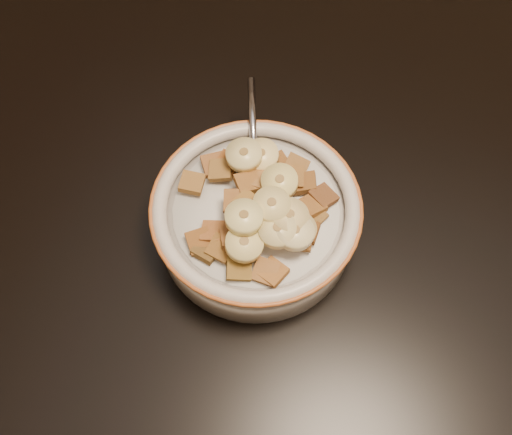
# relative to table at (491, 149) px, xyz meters

# --- Properties ---
(floor) EXTENTS (4.00, 4.50, 0.10)m
(floor) POSITION_rel_table_xyz_m (0.00, 0.00, -0.78)
(floor) COLOR #422816
(floor) RESTS_ON ground
(table) EXTENTS (1.42, 0.93, 0.04)m
(table) POSITION_rel_table_xyz_m (0.00, 0.00, 0.00)
(table) COLOR black
(table) RESTS_ON floor
(cereal_bowl) EXTENTS (0.17, 0.17, 0.04)m
(cereal_bowl) POSITION_rel_table_xyz_m (-0.20, -0.17, 0.04)
(cereal_bowl) COLOR beige
(cereal_bowl) RESTS_ON table
(milk) EXTENTS (0.14, 0.14, 0.00)m
(milk) POSITION_rel_table_xyz_m (-0.20, -0.17, 0.06)
(milk) COLOR white
(milk) RESTS_ON cereal_bowl
(spoon) EXTENTS (0.04, 0.05, 0.01)m
(spoon) POSITION_rel_table_xyz_m (-0.21, -0.14, 0.07)
(spoon) COLOR #A9ABBC
(spoon) RESTS_ON cereal_bowl
(cereal_square_0) EXTENTS (0.02, 0.02, 0.01)m
(cereal_square_0) POSITION_rel_table_xyz_m (-0.16, -0.18, 0.07)
(cereal_square_0) COLOR brown
(cereal_square_0) RESTS_ON milk
(cereal_square_1) EXTENTS (0.03, 0.03, 0.01)m
(cereal_square_1) POSITION_rel_table_xyz_m (-0.21, -0.18, 0.08)
(cereal_square_1) COLOR brown
(cereal_square_1) RESTS_ON milk
(cereal_square_2) EXTENTS (0.02, 0.02, 0.01)m
(cereal_square_2) POSITION_rel_table_xyz_m (-0.16, -0.19, 0.07)
(cereal_square_2) COLOR brown
(cereal_square_2) RESTS_ON milk
(cereal_square_3) EXTENTS (0.03, 0.03, 0.01)m
(cereal_square_3) POSITION_rel_table_xyz_m (-0.21, -0.20, 0.07)
(cereal_square_3) COLOR brown
(cereal_square_3) RESTS_ON milk
(cereal_square_4) EXTENTS (0.03, 0.03, 0.01)m
(cereal_square_4) POSITION_rel_table_xyz_m (-0.23, -0.13, 0.07)
(cereal_square_4) COLOR brown
(cereal_square_4) RESTS_ON milk
(cereal_square_5) EXTENTS (0.02, 0.02, 0.01)m
(cereal_square_5) POSITION_rel_table_xyz_m (-0.20, -0.18, 0.08)
(cereal_square_5) COLOR brown
(cereal_square_5) RESTS_ON milk
(cereal_square_6) EXTENTS (0.03, 0.03, 0.01)m
(cereal_square_6) POSITION_rel_table_xyz_m (-0.16, -0.16, 0.07)
(cereal_square_6) COLOR #945D25
(cereal_square_6) RESTS_ON milk
(cereal_square_7) EXTENTS (0.03, 0.03, 0.01)m
(cereal_square_7) POSITION_rel_table_xyz_m (-0.25, -0.14, 0.07)
(cereal_square_7) COLOR #945E31
(cereal_square_7) RESTS_ON milk
(cereal_square_8) EXTENTS (0.03, 0.03, 0.01)m
(cereal_square_8) POSITION_rel_table_xyz_m (-0.24, -0.21, 0.07)
(cereal_square_8) COLOR brown
(cereal_square_8) RESTS_ON milk
(cereal_square_9) EXTENTS (0.02, 0.02, 0.01)m
(cereal_square_9) POSITION_rel_table_xyz_m (-0.24, -0.14, 0.07)
(cereal_square_9) COLOR olive
(cereal_square_9) RESTS_ON milk
(cereal_square_10) EXTENTS (0.03, 0.03, 0.01)m
(cereal_square_10) POSITION_rel_table_xyz_m (-0.17, -0.13, 0.07)
(cereal_square_10) COLOR brown
(cereal_square_10) RESTS_ON milk
(cereal_square_11) EXTENTS (0.03, 0.03, 0.01)m
(cereal_square_11) POSITION_rel_table_xyz_m (-0.20, -0.12, 0.07)
(cereal_square_11) COLOR brown
(cereal_square_11) RESTS_ON milk
(cereal_square_12) EXTENTS (0.03, 0.03, 0.01)m
(cereal_square_12) POSITION_rel_table_xyz_m (-0.20, -0.23, 0.07)
(cereal_square_12) COLOR olive
(cereal_square_12) RESTS_ON milk
(cereal_square_13) EXTENTS (0.02, 0.02, 0.01)m
(cereal_square_13) POSITION_rel_table_xyz_m (-0.23, -0.20, 0.07)
(cereal_square_13) COLOR brown
(cereal_square_13) RESTS_ON milk
(cereal_square_14) EXTENTS (0.02, 0.02, 0.01)m
(cereal_square_14) POSITION_rel_table_xyz_m (-0.26, -0.16, 0.07)
(cereal_square_14) COLOR olive
(cereal_square_14) RESTS_ON milk
(cereal_square_15) EXTENTS (0.03, 0.03, 0.01)m
(cereal_square_15) POSITION_rel_table_xyz_m (-0.21, -0.16, 0.08)
(cereal_square_15) COLOR #935D2C
(cereal_square_15) RESTS_ON milk
(cereal_square_16) EXTENTS (0.02, 0.02, 0.01)m
(cereal_square_16) POSITION_rel_table_xyz_m (-0.18, -0.13, 0.07)
(cereal_square_16) COLOR brown
(cereal_square_16) RESTS_ON milk
(cereal_square_17) EXTENTS (0.03, 0.03, 0.01)m
(cereal_square_17) POSITION_rel_table_xyz_m (-0.15, -0.16, 0.07)
(cereal_square_17) COLOR olive
(cereal_square_17) RESTS_ON milk
(cereal_square_18) EXTENTS (0.02, 0.02, 0.01)m
(cereal_square_18) POSITION_rel_table_xyz_m (-0.18, -0.12, 0.07)
(cereal_square_18) COLOR brown
(cereal_square_18) RESTS_ON milk
(cereal_square_19) EXTENTS (0.03, 0.03, 0.01)m
(cereal_square_19) POSITION_rel_table_xyz_m (-0.15, -0.14, 0.07)
(cereal_square_19) COLOR brown
(cereal_square_19) RESTS_ON milk
(cereal_square_20) EXTENTS (0.02, 0.02, 0.01)m
(cereal_square_20) POSITION_rel_table_xyz_m (-0.22, -0.21, 0.07)
(cereal_square_20) COLOR brown
(cereal_square_20) RESTS_ON milk
(cereal_square_21) EXTENTS (0.02, 0.03, 0.01)m
(cereal_square_21) POSITION_rel_table_xyz_m (-0.22, -0.17, 0.08)
(cereal_square_21) COLOR #9C6436
(cereal_square_21) RESTS_ON milk
(cereal_square_22) EXTENTS (0.02, 0.03, 0.01)m
(cereal_square_22) POSITION_rel_table_xyz_m (-0.23, -0.22, 0.07)
(cereal_square_22) COLOR brown
(cereal_square_22) RESTS_ON milk
(cereal_square_23) EXTENTS (0.03, 0.03, 0.01)m
(cereal_square_23) POSITION_rel_table_xyz_m (-0.18, -0.17, 0.08)
(cereal_square_23) COLOR brown
(cereal_square_23) RESTS_ON milk
(cereal_square_24) EXTENTS (0.02, 0.02, 0.01)m
(cereal_square_24) POSITION_rel_table_xyz_m (-0.20, -0.15, 0.08)
(cereal_square_24) COLOR olive
(cereal_square_24) RESTS_ON milk
(cereal_square_25) EXTENTS (0.02, 0.02, 0.01)m
(cereal_square_25) POSITION_rel_table_xyz_m (-0.21, -0.14, 0.08)
(cereal_square_25) COLOR #985929
(cereal_square_25) RESTS_ON milk
(cereal_square_26) EXTENTS (0.03, 0.03, 0.01)m
(cereal_square_26) POSITION_rel_table_xyz_m (-0.23, -0.12, 0.07)
(cereal_square_26) COLOR brown
(cereal_square_26) RESTS_ON milk
(cereal_square_27) EXTENTS (0.02, 0.02, 0.01)m
(cereal_square_27) POSITION_rel_table_xyz_m (-0.24, -0.13, 0.07)
(cereal_square_27) COLOR #984C19
(cereal_square_27) RESTS_ON milk
(cereal_square_28) EXTENTS (0.03, 0.03, 0.01)m
(cereal_square_28) POSITION_rel_table_xyz_m (-0.17, -0.18, 0.08)
(cereal_square_28) COLOR brown
(cereal_square_28) RESTS_ON milk
(cereal_square_29) EXTENTS (0.03, 0.03, 0.01)m
(cereal_square_29) POSITION_rel_table_xyz_m (-0.17, -0.22, 0.07)
(cereal_square_29) COLOR #975D25
(cereal_square_29) RESTS_ON milk
(cereal_square_30) EXTENTS (0.02, 0.02, 0.01)m
(cereal_square_30) POSITION_rel_table_xyz_m (-0.18, -0.22, 0.07)
(cereal_square_30) COLOR #9E5F34
(cereal_square_30) RESTS_ON milk
(cereal_square_31) EXTENTS (0.02, 0.02, 0.01)m
(cereal_square_31) POSITION_rel_table_xyz_m (-0.19, -0.18, 0.08)
(cereal_square_31) COLOR #986526
(cereal_square_31) RESTS_ON milk
(banana_slice_0) EXTENTS (0.04, 0.04, 0.01)m
(banana_slice_0) POSITION_rel_table_xyz_m (-0.19, -0.18, 0.09)
(banana_slice_0) COLOR #F5D888
(banana_slice_0) RESTS_ON milk
(banana_slice_1) EXTENTS (0.04, 0.04, 0.01)m
(banana_slice_1) POSITION_rel_table_xyz_m (-0.18, -0.19, 0.09)
(banana_slice_1) COLOR #DDC07C
(banana_slice_1) RESTS_ON milk
(banana_slice_2) EXTENTS (0.04, 0.04, 0.01)m
(banana_slice_2) POSITION_rel_table_xyz_m (-0.22, -0.13, 0.09)
(banana_slice_2) COLOR #D7BF82
(banana_slice_2) RESTS_ON milk
(banana_slice_3) EXTENTS (0.04, 0.04, 0.01)m
(banana_slice_3) POSITION_rel_table_xyz_m (-0.16, -0.19, 0.08)
(banana_slice_3) COLOR #DAC27E
(banana_slice_3) RESTS_ON milk
(banana_slice_4) EXTENTS (0.04, 0.04, 0.02)m
(banana_slice_4) POSITION_rel_table_xyz_m (-0.17, -0.18, 0.09)
(banana_slice_4) COLOR #EFD78D
(banana_slice_4) RESTS_ON milk
(banana_slice_5) EXTENTS (0.03, 0.03, 0.01)m
(banana_slice_5) POSITION_rel_table_xyz_m (-0.16, -0.19, 0.09)
(banana_slice_5) COLOR beige
(banana_slice_5) RESTS_ON milk
(banana_slice_6) EXTENTS (0.04, 0.04, 0.01)m
(banana_slice_6) POSITION_rel_table_xyz_m (-0.21, -0.13, 0.08)
(banana_slice_6) COLOR #F5D17D
(banana_slice_6) RESTS_ON milk
(banana_slice_7) EXTENTS (0.04, 0.04, 0.01)m
(banana_slice_7) POSITION_rel_table_xyz_m (-0.20, -0.21, 0.08)
(banana_slice_7) COLOR #D8C56D
(banana_slice_7) RESTS_ON milk
(banana_slice_8) EXTENTS (0.03, 0.03, 0.01)m
(banana_slice_8) POSITION_rel_table_xyz_m (-0.21, -0.19, 0.09)
(banana_slice_8) COLOR #EED885
(banana_slice_8) RESTS_ON milk
(banana_slice_9) EXTENTS (0.04, 0.04, 0.01)m
(banana_slice_9) POSITION_rel_table_xyz_m (-0.19, -0.15, 0.09)
(banana_slice_9) COLOR #F2D57E
(banana_slice_9) RESTS_ON milk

